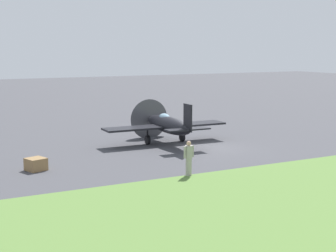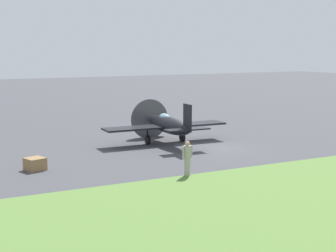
# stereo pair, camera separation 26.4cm
# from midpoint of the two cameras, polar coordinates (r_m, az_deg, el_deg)

# --- Properties ---
(ground_plane) EXTENTS (160.00, 160.00, 0.00)m
(ground_plane) POSITION_cam_midpoint_polar(r_m,az_deg,el_deg) (32.15, 4.15, -2.49)
(ground_plane) COLOR #424247
(airplane_lead) EXTENTS (8.46, 6.71, 3.02)m
(airplane_lead) POSITION_cam_midpoint_polar(r_m,az_deg,el_deg) (33.41, -0.33, 0.16)
(airplane_lead) COLOR black
(airplane_lead) RESTS_ON ground
(ground_crew_chief) EXTENTS (0.38, 0.57, 1.73)m
(ground_crew_chief) POSITION_cam_midpoint_polar(r_m,az_deg,el_deg) (41.46, -1.27, 1.33)
(ground_crew_chief) COLOR #9E998E
(ground_crew_chief) RESTS_ON ground
(ground_crew_mechanic) EXTENTS (0.62, 0.38, 1.73)m
(ground_crew_mechanic) POSITION_cam_midpoint_polar(r_m,az_deg,el_deg) (25.13, 2.02, -3.50)
(ground_crew_mechanic) COLOR #9E998E
(ground_crew_mechanic) RESTS_ON ground
(supply_crate) EXTENTS (1.13, 1.13, 0.64)m
(supply_crate) POSITION_cam_midpoint_polar(r_m,az_deg,el_deg) (27.17, -14.78, -4.14)
(supply_crate) COLOR olive
(supply_crate) RESTS_ON ground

